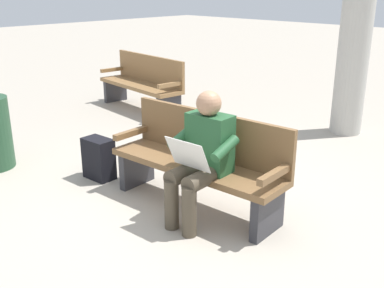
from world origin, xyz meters
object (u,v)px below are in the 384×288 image
object	(u,v)px
bench_near	(200,160)
person_seated	(202,155)
bench_far	(143,83)
backpack	(99,159)

from	to	relation	value
bench_near	person_seated	bearing A→B (deg)	131.78
person_seated	bench_far	bearing A→B (deg)	-36.85
bench_near	backpack	distance (m)	1.28
bench_near	person_seated	xyz separation A→B (m)	(-0.22, 0.22, 0.17)
person_seated	bench_far	world-z (taller)	person_seated
bench_near	bench_far	size ratio (longest dim) A/B	1.00
backpack	bench_far	xyz separation A→B (m)	(1.92, -2.24, 0.24)
backpack	bench_far	world-z (taller)	bench_far
backpack	bench_far	distance (m)	2.96
backpack	person_seated	bearing A→B (deg)	-176.57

